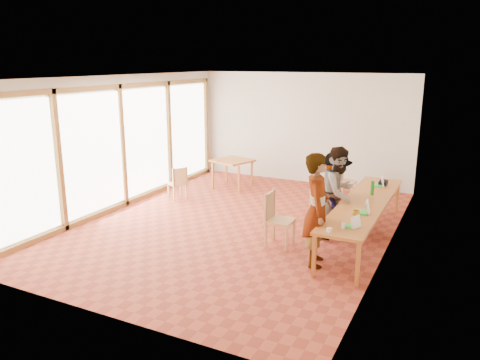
# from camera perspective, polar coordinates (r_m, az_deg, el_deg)

# --- Properties ---
(ground) EXTENTS (8.00, 8.00, 0.00)m
(ground) POSITION_cam_1_polar(r_m,az_deg,el_deg) (9.78, -0.26, -5.40)
(ground) COLOR #9E3D26
(ground) RESTS_ON ground
(wall_back) EXTENTS (6.00, 0.10, 3.00)m
(wall_back) POSITION_cam_1_polar(r_m,az_deg,el_deg) (13.02, 7.71, 6.27)
(wall_back) COLOR beige
(wall_back) RESTS_ON ground
(wall_front) EXTENTS (6.00, 0.10, 3.00)m
(wall_front) POSITION_cam_1_polar(r_m,az_deg,el_deg) (6.18, -17.22, -3.32)
(wall_front) COLOR beige
(wall_front) RESTS_ON ground
(wall_right) EXTENTS (0.10, 8.00, 3.00)m
(wall_right) POSITION_cam_1_polar(r_m,az_deg,el_deg) (8.49, 18.14, 1.35)
(wall_right) COLOR beige
(wall_right) RESTS_ON ground
(window_wall) EXTENTS (0.10, 8.00, 3.00)m
(window_wall) POSITION_cam_1_polar(r_m,az_deg,el_deg) (11.01, -14.22, 4.48)
(window_wall) COLOR white
(window_wall) RESTS_ON ground
(ceiling) EXTENTS (6.00, 8.00, 0.04)m
(ceiling) POSITION_cam_1_polar(r_m,az_deg,el_deg) (9.20, -0.28, 12.58)
(ceiling) COLOR white
(ceiling) RESTS_ON wall_back
(communal_table) EXTENTS (0.80, 4.00, 0.75)m
(communal_table) POSITION_cam_1_polar(r_m,az_deg,el_deg) (9.05, 14.90, -2.86)
(communal_table) COLOR #C0662A
(communal_table) RESTS_ON ground
(side_table) EXTENTS (0.90, 0.90, 0.75)m
(side_table) POSITION_cam_1_polar(r_m,az_deg,el_deg) (12.44, -0.93, 2.13)
(side_table) COLOR #C0662A
(side_table) RESTS_ON ground
(chair_near) EXTENTS (0.48, 0.48, 0.53)m
(chair_near) POSITION_cam_1_polar(r_m,az_deg,el_deg) (8.56, 4.26, -4.02)
(chair_near) COLOR #E3B371
(chair_near) RESTS_ON ground
(chair_mid) EXTENTS (0.39, 0.39, 0.42)m
(chair_mid) POSITION_cam_1_polar(r_m,az_deg,el_deg) (9.73, 9.36, -2.67)
(chair_mid) COLOR #E3B371
(chair_mid) RESTS_ON ground
(chair_far) EXTENTS (0.50, 0.50, 0.45)m
(chair_far) POSITION_cam_1_polar(r_m,az_deg,el_deg) (10.12, 9.88, -1.83)
(chair_far) COLOR #E3B371
(chair_far) RESTS_ON ground
(chair_empty) EXTENTS (0.42, 0.42, 0.45)m
(chair_empty) POSITION_cam_1_polar(r_m,az_deg,el_deg) (11.83, 12.54, 0.40)
(chair_empty) COLOR #E3B371
(chair_empty) RESTS_ON ground
(chair_spare) EXTENTS (0.53, 0.53, 0.44)m
(chair_spare) POSITION_cam_1_polar(r_m,az_deg,el_deg) (11.40, -7.49, 0.02)
(chair_spare) COLOR #E3B371
(chair_spare) RESTS_ON ground
(person_near) EXTENTS (0.63, 0.79, 1.89)m
(person_near) POSITION_cam_1_polar(r_m,az_deg,el_deg) (7.74, 9.38, -3.60)
(person_near) COLOR gray
(person_near) RESTS_ON ground
(person_mid) EXTENTS (0.90, 1.02, 1.76)m
(person_mid) POSITION_cam_1_polar(r_m,az_deg,el_deg) (9.05, 11.93, -1.49)
(person_mid) COLOR gray
(person_mid) RESTS_ON ground
(person_far) EXTENTS (0.86, 1.17, 1.63)m
(person_far) POSITION_cam_1_polar(r_m,az_deg,el_deg) (9.26, 11.47, -1.53)
(person_far) COLOR gray
(person_far) RESTS_ON ground
(laptop_near) EXTENTS (0.27, 0.28, 0.19)m
(laptop_near) POSITION_cam_1_polar(r_m,az_deg,el_deg) (7.63, 13.68, -5.22)
(laptop_near) COLOR green
(laptop_near) RESTS_ON communal_table
(laptop_mid) EXTENTS (0.26, 0.29, 0.22)m
(laptop_mid) POSITION_cam_1_polar(r_m,az_deg,el_deg) (8.35, 14.99, -3.54)
(laptop_mid) COLOR green
(laptop_mid) RESTS_ON communal_table
(laptop_far) EXTENTS (0.23, 0.26, 0.20)m
(laptop_far) POSITION_cam_1_polar(r_m,az_deg,el_deg) (10.21, 16.75, -0.44)
(laptop_far) COLOR green
(laptop_far) RESTS_ON communal_table
(yellow_mug) EXTENTS (0.16, 0.16, 0.11)m
(yellow_mug) POSITION_cam_1_polar(r_m,az_deg,el_deg) (8.13, 13.93, -4.00)
(yellow_mug) COLOR #C2871B
(yellow_mug) RESTS_ON communal_table
(green_bottle) EXTENTS (0.07, 0.07, 0.28)m
(green_bottle) POSITION_cam_1_polar(r_m,az_deg,el_deg) (9.50, 15.85, -0.93)
(green_bottle) COLOR #1E7D1F
(green_bottle) RESTS_ON communal_table
(clear_glass) EXTENTS (0.07, 0.07, 0.09)m
(clear_glass) POSITION_cam_1_polar(r_m,az_deg,el_deg) (7.54, 12.49, -5.45)
(clear_glass) COLOR silver
(clear_glass) RESTS_ON communal_table
(condiment_cup) EXTENTS (0.08, 0.08, 0.06)m
(condiment_cup) POSITION_cam_1_polar(r_m,az_deg,el_deg) (7.36, 10.81, -6.00)
(condiment_cup) COLOR white
(condiment_cup) RESTS_ON communal_table
(pink_phone) EXTENTS (0.05, 0.10, 0.01)m
(pink_phone) POSITION_cam_1_polar(r_m,az_deg,el_deg) (8.42, 13.51, -3.68)
(pink_phone) COLOR #DC3C94
(pink_phone) RESTS_ON communal_table
(black_pouch) EXTENTS (0.16, 0.26, 0.09)m
(black_pouch) POSITION_cam_1_polar(r_m,az_deg,el_deg) (10.34, 17.05, -0.33)
(black_pouch) COLOR black
(black_pouch) RESTS_ON communal_table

